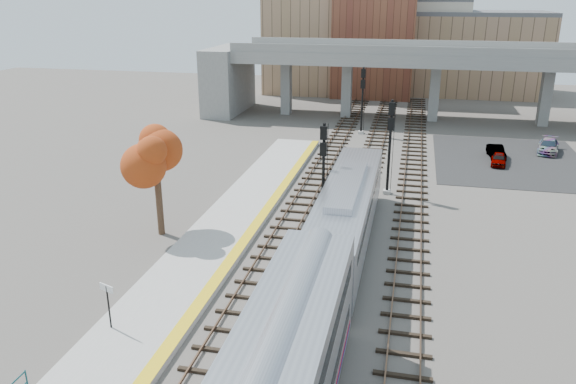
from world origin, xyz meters
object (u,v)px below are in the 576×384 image
at_px(signal_mast_mid, 390,147).
at_px(tree, 156,158).
at_px(car_b, 496,152).
at_px(car_a, 499,159).
at_px(signal_mast_near, 323,175).
at_px(signal_mast_far, 362,101).
at_px(car_c, 548,146).
at_px(locomotive, 347,212).

height_order(signal_mast_mid, tree, signal_mast_mid).
bearing_deg(car_b, signal_mast_mid, -132.30).
bearing_deg(signal_mast_mid, car_a, 46.68).
distance_m(signal_mast_near, signal_mast_far, 27.07).
distance_m(tree, car_c, 40.47).
relative_size(signal_mast_near, car_b, 1.95).
bearing_deg(car_b, signal_mast_far, 147.86).
height_order(car_a, car_c, car_c).
xyz_separation_m(locomotive, tree, (-12.31, -0.88, 3.04)).
bearing_deg(locomotive, car_b, 63.17).
xyz_separation_m(tree, car_b, (24.12, 24.24, -4.67)).
height_order(signal_mast_near, car_b, signal_mast_near).
distance_m(signal_mast_far, car_a, 17.20).
bearing_deg(car_c, locomotive, -109.55).
relative_size(tree, car_c, 1.56).
bearing_deg(car_a, signal_mast_near, -120.44).
bearing_deg(car_c, tree, -123.73).
distance_m(signal_mast_mid, signal_mast_far, 20.42).
bearing_deg(car_a, locomotive, -111.35).
height_order(locomotive, signal_mast_far, signal_mast_far).
bearing_deg(signal_mast_far, signal_mast_near, -90.00).
bearing_deg(tree, signal_mast_near, 22.91).
relative_size(locomotive, car_a, 5.84).
bearing_deg(tree, locomotive, 4.09).
bearing_deg(signal_mast_far, tree, -108.03).
xyz_separation_m(car_a, car_c, (5.40, 5.62, 0.11)).
height_order(locomotive, car_b, locomotive).
relative_size(signal_mast_mid, car_b, 2.08).
bearing_deg(car_c, car_b, -136.45).
height_order(signal_mast_far, car_b, signal_mast_far).
height_order(signal_mast_near, signal_mast_mid, signal_mast_mid).
relative_size(signal_mast_near, car_a, 2.18).
height_order(signal_mast_near, signal_mast_far, signal_mast_far).
xyz_separation_m(locomotive, car_a, (11.76, 20.84, -1.68)).
xyz_separation_m(signal_mast_near, tree, (-10.21, -4.32, 1.77)).
bearing_deg(signal_mast_mid, signal_mast_near, -120.14).
bearing_deg(car_c, signal_mast_mid, -120.11).
relative_size(locomotive, signal_mast_mid, 2.50).
bearing_deg(locomotive, car_a, 60.57).
distance_m(locomotive, signal_mast_near, 4.22).
bearing_deg(signal_mast_near, car_b, 55.07).
bearing_deg(signal_mast_near, signal_mast_mid, 59.86).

